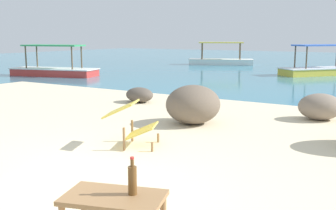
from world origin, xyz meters
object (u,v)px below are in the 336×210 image
Objects in this scene: low_bench_table at (114,205)px; boat_red at (54,69)px; boat_yellow at (321,68)px; boat_white at (221,60)px; deck_chair_far at (131,121)px; bottle at (132,179)px.

boat_red is (-11.09, 9.64, -0.13)m from low_bench_table.
low_bench_table is at bearing 124.45° from boat_red.
boat_white is (-6.23, 3.39, 0.00)m from boat_yellow.
boat_yellow and boat_red have the same top height.
boat_white is (-7.89, 19.31, -0.13)m from low_bench_table.
boat_white reaches higher than deck_chair_far.
boat_red is 1.01× the size of boat_white.
boat_white is at bearing 112.59° from bottle.
low_bench_table is 0.94× the size of deck_chair_far.
bottle is 0.08× the size of boat_white.
bottle is 15.93m from boat_yellow.
low_bench_table is 16.00m from boat_yellow.
deck_chair_far is at bearing 106.83° from low_bench_table.
low_bench_table is 3.04m from deck_chair_far.
boat_yellow is at bearing 66.18° from deck_chair_far.
boat_yellow is at bearing -53.09° from boat_white.
low_bench_table is 0.22× the size of boat_white.
boat_yellow is at bearing 78.38° from low_bench_table.
boat_white is (3.20, 9.67, 0.00)m from boat_red.
deck_chair_far is (-1.72, 2.51, 0.00)m from low_bench_table.
bottle is at bearing -76.48° from deck_chair_far.
boat_yellow is at bearing -160.91° from boat_red.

